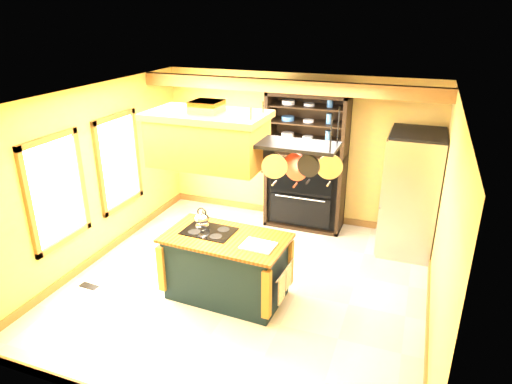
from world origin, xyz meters
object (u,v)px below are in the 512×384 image
Objects in this scene: pot_rack at (295,153)px; hutch at (306,177)px; kitchen_island at (226,266)px; range_hood at (208,137)px; refrigerator at (410,195)px.

hutch is at bearing 100.60° from pot_rack.
pot_rack is (0.91, 0.01, 1.69)m from kitchen_island.
pot_rack is at bearing 0.60° from range_hood.
refrigerator is (2.21, 2.27, 0.48)m from kitchen_island.
kitchen_island is 0.87× the size of refrigerator.
pot_rack is 2.88m from refrigerator.
range_hood is 2.99m from hutch.
kitchen_island is 1.55× the size of pot_rack.
kitchen_island is at bearing -99.15° from hutch.
pot_rack is at bearing -79.40° from hutch.
hutch is at bearing 76.68° from range_hood.
range_hood is at bearing -176.76° from kitchen_island.
kitchen_island is at bearing -134.19° from refrigerator.
range_hood is 1.11m from pot_rack.
hutch is (-1.79, 0.34, -0.02)m from refrigerator.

